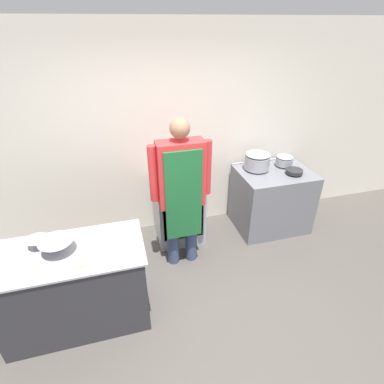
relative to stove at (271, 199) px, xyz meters
The scene contains 12 objects.
ground_plane 2.10m from the stove, 132.37° to the right, with size 14.00×14.00×0.00m, color #4C4742.
wall_back 1.72m from the stove, 161.93° to the left, with size 8.00×0.05×2.70m.
prep_counter 2.76m from the stove, 159.75° to the right, with size 1.35×0.69×0.87m.
stove is the anchor object (origin of this frame).
fridge_unit 1.33m from the stove, behind, with size 0.61×0.59×0.83m.
person_cook 1.58m from the stove, 164.12° to the right, with size 0.69×0.24×1.82m.
mixing_bowl 2.85m from the stove, 160.52° to the right, with size 0.30×0.30×0.13m.
small_bowl 2.98m from the stove, 164.02° to the right, with size 0.20×0.20×0.09m.
plastic_tub 2.75m from the stove, 154.64° to the right, with size 0.14×0.14×0.06m.
stock_pot 0.63m from the stove, 149.08° to the left, with size 0.34×0.34×0.23m.
saute_pan 0.53m from the stove, 33.49° to the right, with size 0.22×0.22×0.05m.
sauce_pot 0.58m from the stove, 33.97° to the left, with size 0.23×0.23×0.14m.
Camera 1 is at (-0.66, -1.69, 2.64)m, focal length 28.00 mm.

